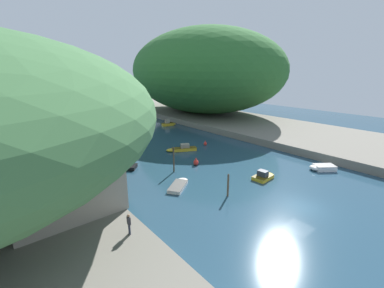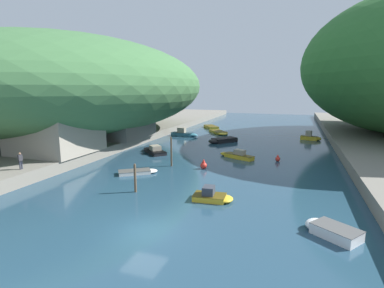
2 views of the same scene
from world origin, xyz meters
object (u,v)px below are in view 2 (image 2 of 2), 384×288
at_px(boat_small_dinghy, 311,137).
at_px(boat_near_quay, 185,134).
at_px(boat_far_upstream, 330,230).
at_px(boathouse_shed, 122,121).
at_px(boat_open_rowboat, 236,155).
at_px(person_on_quay, 20,160).
at_px(boat_moored_right, 213,196).
at_px(boat_mid_channel, 221,140).
at_px(channel_buoy_near, 278,159).
at_px(boat_red_skiff, 210,127).
at_px(boat_yellow_tender, 154,150).
at_px(boat_cabin_cruiser, 139,172).
at_px(boat_navy_launch, 219,132).
at_px(waterfront_building, 55,122).
at_px(channel_buoy_far, 204,165).

distance_m(boat_small_dinghy, boat_near_quay, 23.02).
bearing_deg(boat_far_upstream, boathouse_shed, 88.48).
relative_size(boat_open_rowboat, person_on_quay, 3.03).
relative_size(boat_moored_right, boat_far_upstream, 0.92).
distance_m(boat_mid_channel, boat_near_quay, 9.24).
bearing_deg(boat_far_upstream, person_on_quay, 122.21).
bearing_deg(channel_buoy_near, boathouse_shed, 172.11).
distance_m(boat_mid_channel, boat_red_skiff, 19.13).
xyz_separation_m(boat_red_skiff, boat_yellow_tender, (-0.26, -28.94, 0.06)).
xyz_separation_m(channel_buoy_near, person_on_quay, (-23.33, -17.01, 1.89)).
xyz_separation_m(boat_mid_channel, channel_buoy_near, (9.90, -10.70, -0.01)).
relative_size(boat_cabin_cruiser, boat_moored_right, 1.26).
xyz_separation_m(boat_cabin_cruiser, boat_near_quay, (-4.27, 25.50, 0.30)).
relative_size(boathouse_shed, boat_navy_launch, 1.70).
bearing_deg(boat_moored_right, channel_buoy_near, 160.57).
bearing_deg(boat_small_dinghy, boat_red_skiff, -102.56).
xyz_separation_m(boat_cabin_cruiser, person_on_quay, (-9.46, -6.40, 2.06)).
bearing_deg(boat_red_skiff, channel_buoy_near, -92.10).
relative_size(boat_mid_channel, boat_moored_right, 1.61).
distance_m(boat_red_skiff, boat_navy_launch, 9.00).
height_order(waterfront_building, boat_mid_channel, waterfront_building).
relative_size(boat_small_dinghy, boat_moored_right, 1.08).
height_order(boat_mid_channel, boat_moored_right, boat_moored_right).
bearing_deg(waterfront_building, boathouse_shed, 83.69).
distance_m(boat_red_skiff, person_on_quay, 46.00).
xyz_separation_m(boat_small_dinghy, person_on_quay, (-27.96, -35.32, 1.75)).
xyz_separation_m(boat_open_rowboat, boat_navy_launch, (-7.34, 20.40, -0.14)).
bearing_deg(boat_near_quay, boat_yellow_tender, 9.54).
xyz_separation_m(boat_far_upstream, person_on_quay, (-27.60, 1.95, 1.90)).
height_order(boat_yellow_tender, channel_buoy_near, boat_yellow_tender).
height_order(boat_yellow_tender, person_on_quay, person_on_quay).
bearing_deg(boat_red_skiff, boat_moored_right, -106.74).
relative_size(boat_mid_channel, boat_open_rowboat, 1.06).
relative_size(boat_far_upstream, channel_buoy_near, 4.04).
bearing_deg(boat_small_dinghy, boat_navy_launch, -84.58).
distance_m(boathouse_shed, channel_buoy_near, 25.08).
xyz_separation_m(boat_mid_channel, boat_red_skiff, (-7.01, 17.80, -0.07)).
bearing_deg(boat_near_quay, channel_buoy_near, 56.55).
xyz_separation_m(boat_cabin_cruiser, boat_moored_right, (9.65, -5.04, 0.16)).
bearing_deg(boat_red_skiff, channel_buoy_far, -108.22).
xyz_separation_m(boat_near_quay, channel_buoy_far, (10.33, -21.43, -0.05)).
height_order(boat_far_upstream, channel_buoy_near, channel_buoy_near).
height_order(boat_small_dinghy, boat_moored_right, boat_small_dinghy).
relative_size(boat_mid_channel, boat_red_skiff, 0.83).
distance_m(boat_open_rowboat, person_on_quay, 24.90).
height_order(boat_small_dinghy, channel_buoy_near, boat_small_dinghy).
bearing_deg(boat_open_rowboat, boat_mid_channel, 49.82).
bearing_deg(channel_buoy_far, boat_mid_channel, 96.93).
xyz_separation_m(boathouse_shed, boat_near_quay, (6.46, 11.48, -3.38)).
bearing_deg(boat_cabin_cruiser, boat_navy_launch, 142.32).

